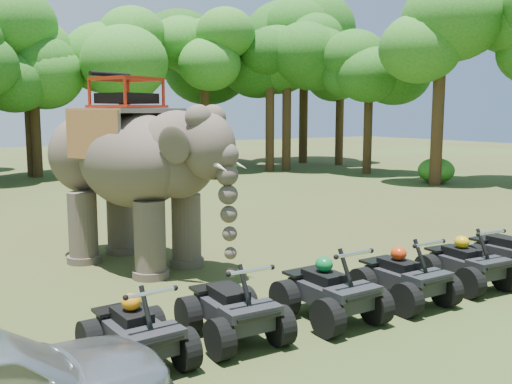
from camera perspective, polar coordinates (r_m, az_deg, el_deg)
ground at (r=12.06m, az=3.12°, el=-9.65°), size 110.00×110.00×0.00m
elephant at (r=13.83m, az=-12.27°, el=2.13°), size 4.29×5.94×4.57m
atv_0 at (r=8.63m, az=-11.92°, el=-12.65°), size 1.32×1.77×1.27m
atv_1 at (r=9.33m, az=-2.34°, el=-10.70°), size 1.38×1.84×1.33m
atv_2 at (r=10.24m, az=7.39°, el=-8.94°), size 1.36×1.86×1.37m
atv_3 at (r=11.40m, az=14.59°, el=-7.49°), size 1.32×1.80×1.33m
atv_4 at (r=12.81m, az=20.34°, el=-6.05°), size 1.44×1.87×1.31m
tree_0 at (r=34.88m, az=-21.77°, el=8.57°), size 6.08×6.08×8.69m
tree_1 at (r=33.92m, az=-13.10°, el=8.94°), size 6.06×6.06×8.66m
tree_2 at (r=35.26m, az=-5.13°, el=9.53°), size 6.46×6.46×9.23m
tree_3 at (r=35.89m, az=3.10°, el=9.13°), size 6.11×6.11×8.73m
tree_4 at (r=34.64m, az=11.16°, el=7.73°), size 5.01×5.01×7.15m
tree_5 at (r=29.97m, az=17.84°, el=10.04°), size 6.88×6.88×9.83m
tree_30 at (r=35.54m, az=1.40°, el=8.65°), size 5.68×5.68×8.12m
tree_31 at (r=34.37m, az=-21.25°, el=7.78°), size 5.38×5.38×7.68m
tree_35 at (r=40.53m, az=-5.36°, el=9.91°), size 7.04×7.04×10.05m
tree_36 at (r=41.57m, az=4.79°, el=10.42°), size 7.59×7.59×10.85m
tree_41 at (r=40.02m, az=8.39°, el=8.84°), size 6.01×6.01×8.59m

